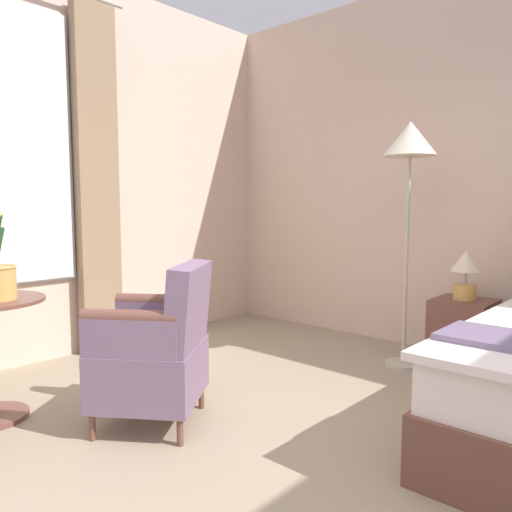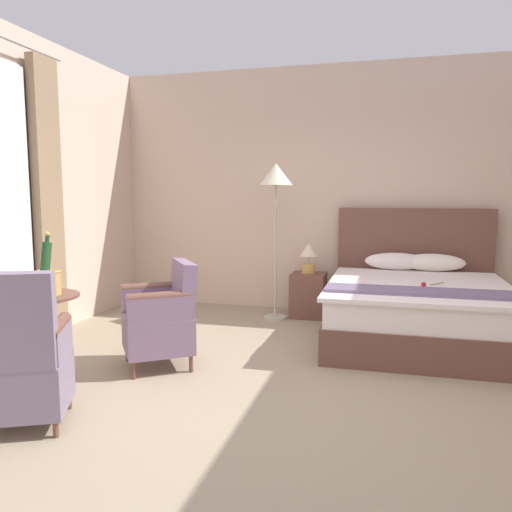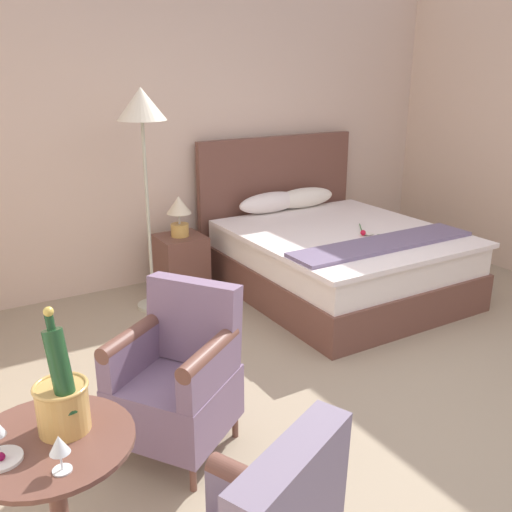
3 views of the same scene
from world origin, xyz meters
The scene contains 11 objects.
ground_plane centered at (0.00, 0.00, 0.00)m, with size 7.25×7.25×0.00m, color tan.
wall_headboard_side centered at (0.00, 2.92, 1.56)m, with size 5.87×0.12×3.12m.
bed centered at (0.95, 1.78, 0.35)m, with size 1.82×2.13×1.34m.
nightstand centered at (-0.29, 2.47, 0.27)m, with size 0.44×0.41×0.54m.
bedside_lamp centered at (-0.29, 2.47, 0.77)m, with size 0.22×0.22×0.37m.
floor_lamp_brass centered at (-0.66, 2.26, 1.62)m, with size 0.40×0.40×1.87m.
side_table_round centered at (-2.01, -0.27, 0.42)m, with size 0.62×0.62×0.71m.
champagne_bucket centered at (-1.94, -0.23, 0.85)m, with size 0.21×0.21×0.50m.
wine_glass_near_edge centered at (-2.01, -0.46, 0.81)m, with size 0.07×0.07×0.14m.
snack_plate centered at (-2.18, -0.30, 0.72)m, with size 0.15×0.15×0.04m.
armchair_by_window centered at (-1.24, 0.34, 0.43)m, with size 0.80×0.79×0.93m.
Camera 3 is at (-2.27, -2.19, 2.03)m, focal length 40.00 mm.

